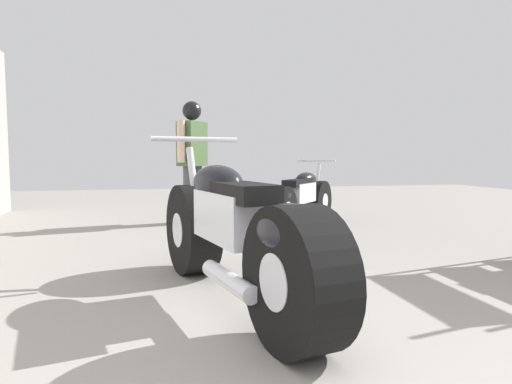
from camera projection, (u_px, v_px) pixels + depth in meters
The scene contains 4 objects.
ground_plane at pixel (250, 252), 4.29m from camera, with size 17.38×17.38×0.00m, color gray.
motorcycle_maroon_cruiser at pixel (234, 234), 2.73m from camera, with size 0.89×2.28×1.07m.
motorcycle_black_naked at pixel (299, 200), 5.73m from camera, with size 1.38×1.59×0.88m.
mechanic_in_blue at pixel (192, 151), 6.09m from camera, with size 0.47×0.59×1.67m.
Camera 1 is at (-0.82, -0.53, 0.92)m, focal length 31.09 mm.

